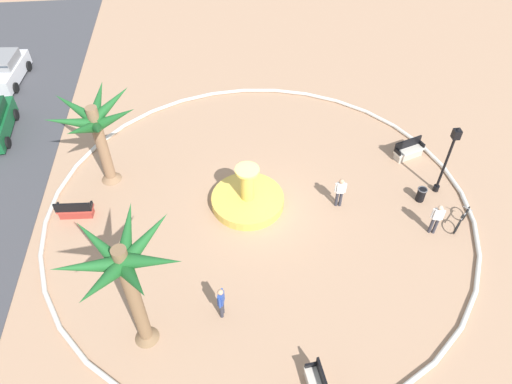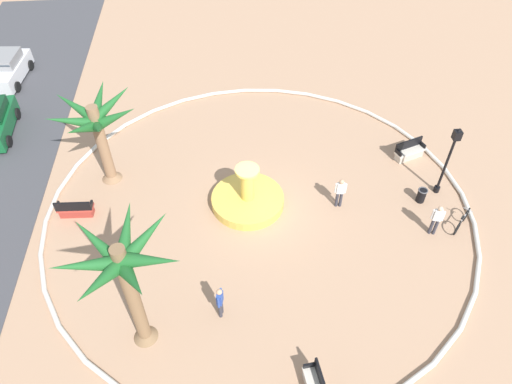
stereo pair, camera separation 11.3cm
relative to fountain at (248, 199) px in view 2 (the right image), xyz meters
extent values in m
plane|color=tan|center=(-0.37, -0.52, -0.31)|extent=(80.00, 80.00, 0.00)
torus|color=silver|center=(-0.37, -0.52, -0.21)|extent=(19.52, 19.52, 0.20)
cylinder|color=gold|center=(0.00, 0.00, -0.09)|extent=(3.37, 3.37, 0.45)
cylinder|color=teal|center=(0.00, 0.00, -0.12)|extent=(2.97, 2.97, 0.34)
cylinder|color=gold|center=(0.00, 0.00, 0.95)|extent=(0.61, 0.61, 1.62)
cylinder|color=#F1C954|center=(0.00, 0.00, 1.82)|extent=(1.08, 1.08, 0.12)
cylinder|color=#8E6B4C|center=(2.33, 6.53, 1.81)|extent=(0.52, 0.52, 4.24)
cone|color=#8E6B4C|center=(2.33, 6.53, -0.06)|extent=(0.98, 0.98, 0.50)
cone|color=#1E6028|center=(3.35, 6.41, 3.63)|extent=(2.26, 0.81, 1.14)
cone|color=#1E6028|center=(2.89, 7.38, 3.61)|extent=(1.68, 2.15, 1.18)
cone|color=#1E6028|center=(1.98, 7.44, 3.49)|extent=(1.30, 2.24, 1.39)
cone|color=#1E6028|center=(1.45, 6.88, 3.43)|extent=(2.21, 1.32, 1.49)
cone|color=#1E6028|center=(1.43, 6.25, 3.42)|extent=(2.22, 1.18, 1.51)
cone|color=#1E6028|center=(2.19, 5.59, 3.44)|extent=(0.88, 2.22, 1.48)
cone|color=#1E6028|center=(3.05, 5.81, 3.61)|extent=(1.96, 1.96, 1.18)
cylinder|color=brown|center=(-6.38, 4.27, 2.30)|extent=(0.48, 0.48, 5.24)
cone|color=brown|center=(-6.38, 4.27, -0.06)|extent=(0.90, 0.90, 0.50)
cone|color=#1E6028|center=(-5.44, 4.16, 4.55)|extent=(2.14, 0.79, 1.27)
cone|color=#1E6028|center=(-5.78, 4.96, 4.48)|extent=(1.77, 1.93, 1.39)
cone|color=#1E6028|center=(-6.64, 5.19, 4.59)|extent=(1.11, 2.17, 1.20)
cone|color=#1E6028|center=(-7.23, 4.69, 4.57)|extent=(2.12, 1.44, 1.22)
cone|color=#1E6028|center=(-7.20, 3.83, 4.53)|extent=(2.11, 1.47, 1.31)
cone|color=#1E6028|center=(-6.68, 3.34, 4.65)|extent=(1.18, 2.17, 1.08)
cone|color=#1E6028|center=(-5.73, 3.58, 4.56)|extent=(1.84, 1.91, 1.25)
cube|color=black|center=(-9.00, -1.76, 0.44)|extent=(1.60, 0.27, 0.50)
cube|color=black|center=(-8.28, -1.46, 0.28)|extent=(0.13, 0.46, 0.24)
cube|color=beige|center=(2.50, -8.50, 0.14)|extent=(1.01, 1.67, 0.12)
cube|color=black|center=(2.70, -8.43, 0.44)|extent=(0.62, 1.53, 0.50)
cube|color=#B6ADA0|center=(2.50, -8.50, -0.12)|extent=(0.93, 1.54, 0.39)
cube|color=black|center=(2.76, -9.21, 0.28)|extent=(0.45, 0.23, 0.24)
cube|color=black|center=(2.25, -7.80, 0.28)|extent=(0.45, 0.23, 0.24)
cube|color=#B73D33|center=(0.03, 7.81, 0.14)|extent=(0.57, 1.62, 0.12)
cube|color=black|center=(-0.18, 7.82, 0.44)|extent=(0.16, 1.60, 0.50)
cube|color=#9C342B|center=(0.03, 7.81, -0.12)|extent=(0.53, 1.49, 0.39)
cube|color=black|center=(0.06, 8.56, 0.28)|extent=(0.45, 0.10, 0.24)
cube|color=black|center=(-0.01, 7.06, 0.28)|extent=(0.45, 0.10, 0.24)
cylinder|color=black|center=(0.00, -9.07, 1.29)|extent=(0.12, 0.12, 3.21)
cylinder|color=black|center=(0.00, -9.07, -0.16)|extent=(0.28, 0.28, 0.30)
cube|color=black|center=(0.00, -9.07, 3.11)|extent=(0.32, 0.32, 0.44)
sphere|color=#F2EDCC|center=(0.00, -9.07, 3.11)|extent=(0.22, 0.22, 0.22)
cone|color=black|center=(0.00, -9.07, 3.39)|extent=(0.20, 0.20, 0.18)
cylinder|color=black|center=(-0.55, -8.08, 0.04)|extent=(0.40, 0.40, 0.70)
torus|color=#4C4C51|center=(-0.55, -8.08, 0.39)|extent=(0.46, 0.46, 0.06)
torus|color=black|center=(-1.90, -9.68, 0.05)|extent=(0.56, 0.54, 0.72)
torus|color=black|center=(-2.62, -8.99, 0.05)|extent=(0.56, 0.54, 0.72)
cylinder|color=#99999E|center=(-2.26, -9.34, 0.28)|extent=(0.72, 0.70, 0.05)
cylinder|color=#99999E|center=(-2.51, -9.09, 0.43)|extent=(0.04, 0.04, 0.30)
cube|color=black|center=(-2.51, -9.09, 0.60)|extent=(0.21, 0.21, 0.06)
cylinder|color=#99999E|center=(-1.94, -9.65, 0.41)|extent=(0.33, 0.34, 0.03)
cylinder|color=#33333D|center=(-2.54, -8.01, 0.14)|extent=(0.14, 0.14, 0.91)
cylinder|color=#33333D|center=(-2.49, -7.84, 0.14)|extent=(0.14, 0.14, 0.91)
cube|color=white|center=(-2.52, -7.93, 0.87)|extent=(0.29, 0.38, 0.56)
sphere|color=beige|center=(-2.52, -7.93, 1.27)|extent=(0.22, 0.22, 0.22)
cylinder|color=white|center=(-2.58, -8.13, 0.87)|extent=(0.09, 0.09, 0.53)
cylinder|color=white|center=(-2.45, -7.72, 0.87)|extent=(0.09, 0.09, 0.53)
cylinder|color=#33333D|center=(-0.52, -4.26, 0.12)|extent=(0.14, 0.14, 0.87)
cylinder|color=#33333D|center=(-0.49, -4.08, 0.12)|extent=(0.14, 0.14, 0.87)
cube|color=white|center=(-0.51, -4.17, 0.83)|extent=(0.24, 0.36, 0.56)
sphere|color=tan|center=(-0.51, -4.17, 1.23)|extent=(0.22, 0.22, 0.22)
cylinder|color=white|center=(-0.53, -4.39, 0.83)|extent=(0.09, 0.09, 0.53)
cylinder|color=white|center=(-0.48, -3.95, 0.83)|extent=(0.09, 0.09, 0.53)
cylinder|color=#33333D|center=(-5.78, 1.48, 0.11)|extent=(0.14, 0.14, 0.84)
cylinder|color=#33333D|center=(-5.60, 1.44, 0.11)|extent=(0.14, 0.14, 0.84)
cube|color=#2D4CA5|center=(-5.69, 1.46, 0.81)|extent=(0.38, 0.28, 0.56)
sphere|color=tan|center=(-5.69, 1.46, 1.21)|extent=(0.22, 0.22, 0.22)
cylinder|color=#2D4CA5|center=(-5.90, 1.52, 0.81)|extent=(0.09, 0.09, 0.53)
cylinder|color=#2D4CA5|center=(-5.48, 1.41, 0.81)|extent=(0.09, 0.09, 0.53)
cylinder|color=black|center=(5.30, 12.21, 0.01)|extent=(0.66, 0.27, 0.64)
cylinder|color=black|center=(7.78, 12.40, 0.01)|extent=(0.66, 0.27, 0.64)
cube|color=silver|center=(11.87, 13.85, 0.32)|extent=(4.12, 2.01, 0.90)
cube|color=gray|center=(12.07, 13.84, 1.05)|extent=(2.11, 1.60, 0.60)
cube|color=#333D47|center=(11.17, 13.91, 0.97)|extent=(0.40, 1.38, 0.51)
cylinder|color=black|center=(10.57, 13.10, 0.01)|extent=(0.66, 0.27, 0.64)
cylinder|color=black|center=(13.04, 12.91, 0.01)|extent=(0.66, 0.27, 0.64)
cylinder|color=black|center=(13.17, 14.61, 0.01)|extent=(0.66, 0.27, 0.64)
camera|label=1|loc=(-15.25, 1.11, 15.94)|focal=33.45mm
camera|label=2|loc=(-15.26, 1.00, 15.94)|focal=33.45mm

